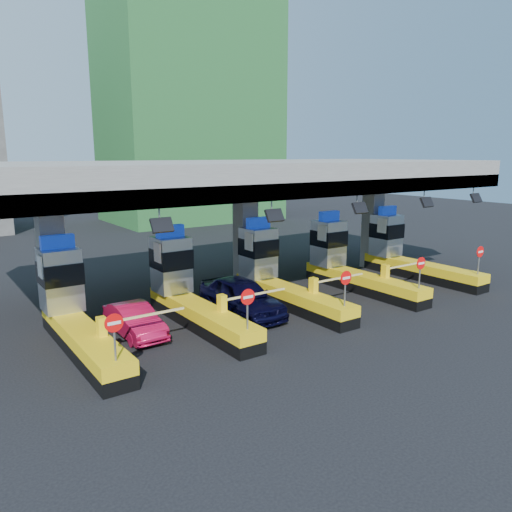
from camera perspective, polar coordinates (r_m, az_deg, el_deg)
ground at (r=25.33m, az=2.61°, el=-5.35°), size 120.00×120.00×0.00m
toll_canopy at (r=26.59m, az=-1.08°, el=8.91°), size 28.00×12.09×7.00m
toll_lane_far_left at (r=20.92m, az=-20.26°, el=-5.76°), size 4.43×8.00×4.16m
toll_lane_left at (r=22.60m, az=-7.93°, el=-3.87°), size 4.43×8.00×4.16m
toll_lane_center at (r=25.17m, az=2.25°, el=-2.16°), size 4.43×8.00×4.16m
toll_lane_right at (r=28.40m, az=10.32°, el=-0.75°), size 4.43×8.00×4.16m
toll_lane_far_right at (r=32.09m, az=16.64°, el=0.36°), size 4.43×8.00×4.16m
bg_building_scaffold at (r=58.15m, az=-7.63°, el=18.03°), size 18.00×12.00×28.00m
van at (r=23.17m, az=-1.67°, el=-4.68°), size 2.11×5.22×1.78m
red_car at (r=21.30m, az=-13.71°, el=-7.18°), size 1.42×3.93×1.29m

